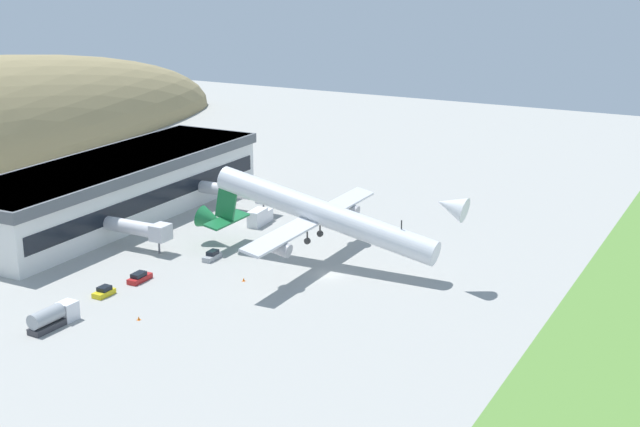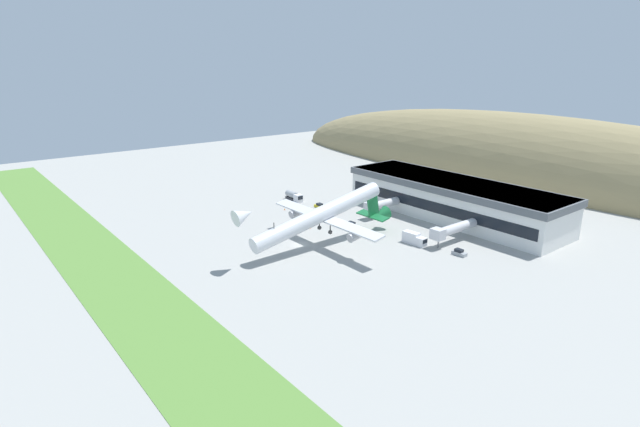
{
  "view_description": "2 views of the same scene",
  "coord_description": "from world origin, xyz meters",
  "px_view_note": "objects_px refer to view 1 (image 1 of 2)",
  "views": [
    {
      "loc": [
        -123.12,
        -63.6,
        51.78
      ],
      "look_at": [
        4.3,
        3.94,
        9.03
      ],
      "focal_mm": 50.0,
      "sensor_mm": 36.0,
      "label": 1
    },
    {
      "loc": [
        103.33,
        -74.49,
        47.99
      ],
      "look_at": [
        1.84,
        6.23,
        8.13
      ],
      "focal_mm": 28.0,
      "sensor_mm": 36.0,
      "label": 2
    }
  ],
  "objects_px": {
    "service_car_0": "(139,278)",
    "service_car_1": "(104,292)",
    "terminal_building": "(114,185)",
    "service_car_3": "(281,203)",
    "cargo_airplane": "(319,215)",
    "traffic_cone_0": "(244,280)",
    "service_car_2": "(212,256)",
    "jetway_0": "(140,229)",
    "traffic_cone_1": "(139,318)",
    "fuel_truck": "(260,217)",
    "box_truck": "(53,317)",
    "jetway_1": "(239,192)"
  },
  "relations": [
    {
      "from": "service_car_2",
      "to": "jetway_1",
      "type": "bearing_deg",
      "value": 23.75
    },
    {
      "from": "service_car_0",
      "to": "service_car_1",
      "type": "xyz_separation_m",
      "value": [
        -7.56,
        0.88,
        -0.02
      ]
    },
    {
      "from": "traffic_cone_1",
      "to": "service_car_2",
      "type": "bearing_deg",
      "value": 11.81
    },
    {
      "from": "terminal_building",
      "to": "traffic_cone_0",
      "type": "relative_size",
      "value": 125.88
    },
    {
      "from": "traffic_cone_0",
      "to": "traffic_cone_1",
      "type": "relative_size",
      "value": 1.0
    },
    {
      "from": "terminal_building",
      "to": "service_car_3",
      "type": "distance_m",
      "value": 34.32
    },
    {
      "from": "cargo_airplane",
      "to": "traffic_cone_0",
      "type": "relative_size",
      "value": 88.19
    },
    {
      "from": "box_truck",
      "to": "jetway_1",
      "type": "bearing_deg",
      "value": 7.86
    },
    {
      "from": "terminal_building",
      "to": "jetway_0",
      "type": "distance_m",
      "value": 22.94
    },
    {
      "from": "cargo_airplane",
      "to": "service_car_3",
      "type": "height_order",
      "value": "cargo_airplane"
    },
    {
      "from": "cargo_airplane",
      "to": "jetway_1",
      "type": "bearing_deg",
      "value": 55.22
    },
    {
      "from": "fuel_truck",
      "to": "box_truck",
      "type": "relative_size",
      "value": 0.86
    },
    {
      "from": "jetway_0",
      "to": "service_car_1",
      "type": "relative_size",
      "value": 3.69
    },
    {
      "from": "jetway_1",
      "to": "service_car_3",
      "type": "bearing_deg",
      "value": -40.27
    },
    {
      "from": "jetway_0",
      "to": "service_car_3",
      "type": "xyz_separation_m",
      "value": [
        36.29,
        -7.76,
        -3.31
      ]
    },
    {
      "from": "cargo_airplane",
      "to": "traffic_cone_0",
      "type": "height_order",
      "value": "cargo_airplane"
    },
    {
      "from": "jetway_0",
      "to": "cargo_airplane",
      "type": "relative_size",
      "value": 0.26
    },
    {
      "from": "jetway_1",
      "to": "cargo_airplane",
      "type": "relative_size",
      "value": 0.34
    },
    {
      "from": "cargo_airplane",
      "to": "service_car_2",
      "type": "bearing_deg",
      "value": 113.28
    },
    {
      "from": "jetway_0",
      "to": "jetway_1",
      "type": "xyz_separation_m",
      "value": [
        29.44,
        -1.96,
        0.0
      ]
    },
    {
      "from": "terminal_building",
      "to": "traffic_cone_1",
      "type": "height_order",
      "value": "terminal_building"
    },
    {
      "from": "jetway_0",
      "to": "service_car_2",
      "type": "bearing_deg",
      "value": -83.0
    },
    {
      "from": "jetway_0",
      "to": "box_truck",
      "type": "height_order",
      "value": "jetway_0"
    },
    {
      "from": "service_car_3",
      "to": "terminal_building",
      "type": "bearing_deg",
      "value": 130.8
    },
    {
      "from": "cargo_airplane",
      "to": "fuel_truck",
      "type": "bearing_deg",
      "value": 55.42
    },
    {
      "from": "service_car_3",
      "to": "traffic_cone_1",
      "type": "height_order",
      "value": "service_car_3"
    },
    {
      "from": "traffic_cone_0",
      "to": "service_car_3",
      "type": "bearing_deg",
      "value": 22.49
    },
    {
      "from": "traffic_cone_1",
      "to": "fuel_truck",
      "type": "bearing_deg",
      "value": 10.79
    },
    {
      "from": "fuel_truck",
      "to": "service_car_0",
      "type": "bearing_deg",
      "value": 178.82
    },
    {
      "from": "service_car_0",
      "to": "box_truck",
      "type": "distance_m",
      "value": 20.18
    },
    {
      "from": "box_truck",
      "to": "service_car_2",
      "type": "bearing_deg",
      "value": -5.94
    },
    {
      "from": "service_car_1",
      "to": "jetway_0",
      "type": "bearing_deg",
      "value": 23.75
    },
    {
      "from": "service_car_0",
      "to": "service_car_3",
      "type": "xyz_separation_m",
      "value": [
        48.96,
        2.02,
        0.04
      ]
    },
    {
      "from": "traffic_cone_1",
      "to": "jetway_1",
      "type": "bearing_deg",
      "value": 18.06
    },
    {
      "from": "jetway_0",
      "to": "service_car_3",
      "type": "bearing_deg",
      "value": -12.07
    },
    {
      "from": "fuel_truck",
      "to": "cargo_airplane",
      "type": "bearing_deg",
      "value": -124.58
    },
    {
      "from": "terminal_building",
      "to": "service_car_1",
      "type": "distance_m",
      "value": 44.01
    },
    {
      "from": "service_car_2",
      "to": "traffic_cone_1",
      "type": "distance_m",
      "value": 27.6
    },
    {
      "from": "service_car_1",
      "to": "terminal_building",
      "type": "bearing_deg",
      "value": 37.81
    },
    {
      "from": "terminal_building",
      "to": "jetway_0",
      "type": "bearing_deg",
      "value": -128.55
    },
    {
      "from": "cargo_airplane",
      "to": "service_car_3",
      "type": "xyz_separation_m",
      "value": [
        27.19,
        23.49,
        -7.93
      ]
    },
    {
      "from": "service_car_1",
      "to": "service_car_2",
      "type": "distance_m",
      "value": 22.59
    },
    {
      "from": "traffic_cone_0",
      "to": "jetway_0",
      "type": "bearing_deg",
      "value": 79.26
    },
    {
      "from": "service_car_3",
      "to": "traffic_cone_0",
      "type": "relative_size",
      "value": 6.58
    },
    {
      "from": "jetway_0",
      "to": "service_car_1",
      "type": "distance_m",
      "value": 22.36
    },
    {
      "from": "service_car_3",
      "to": "traffic_cone_1",
      "type": "relative_size",
      "value": 6.58
    },
    {
      "from": "service_car_2",
      "to": "traffic_cone_0",
      "type": "xyz_separation_m",
      "value": [
        -6.43,
        -10.58,
        -0.37
      ]
    },
    {
      "from": "service_car_3",
      "to": "service_car_1",
      "type": "bearing_deg",
      "value": -178.84
    },
    {
      "from": "jetway_1",
      "to": "traffic_cone_1",
      "type": "xyz_separation_m",
      "value": [
        -54.72,
        -17.84,
        -3.71
      ]
    },
    {
      "from": "service_car_2",
      "to": "service_car_0",
      "type": "bearing_deg",
      "value": 163.16
    }
  ]
}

